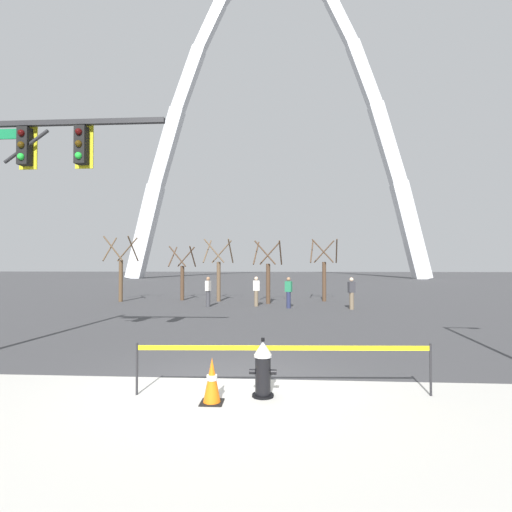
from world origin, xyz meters
TOP-DOWN VIEW (x-y plane):
  - ground_plane at (0.00, 0.00)m, footprint 240.00×240.00m
  - sidewalk_near_curb at (0.00, -3.76)m, footprint 40.00×8.00m
  - fire_hydrant at (0.70, -0.74)m, footprint 0.46×0.48m
  - caution_tape_barrier at (1.04, -0.66)m, footprint 5.01×0.31m
  - traffic_cone_by_hydrant at (-0.10, -1.10)m, footprint 0.36×0.36m
  - traffic_signal_gantry at (-5.37, 1.56)m, footprint 5.02×0.44m
  - monument_arch at (-0.00, 56.21)m, footprint 49.21×2.43m
  - tree_far_left at (-8.70, 15.76)m, footprint 1.82×1.83m
  - tree_left_mid at (-5.22, 16.92)m, footprint 1.58×1.59m
  - tree_center_left at (-2.81, 16.32)m, footprint 1.75×1.76m
  - tree_center_right at (0.25, 15.08)m, footprint 1.67×1.68m
  - tree_right_mid at (3.62, 16.73)m, footprint 1.75×1.76m
  - pedestrian_walking_left at (4.51, 12.43)m, footprint 0.39×0.31m
  - pedestrian_standing_center at (-2.87, 13.20)m, footprint 0.28×0.38m
  - pedestrian_walking_right at (1.38, 12.79)m, footprint 0.39×0.33m
  - pedestrian_near_trees at (-0.34, 13.61)m, footprint 0.37×0.25m

SIDE VIEW (x-z plane):
  - ground_plane at x=0.00m, z-range 0.00..0.00m
  - sidewalk_near_curb at x=0.00m, z-range 0.00..0.01m
  - traffic_cone_by_hydrant at x=-0.10m, z-range -0.01..0.72m
  - fire_hydrant at x=0.70m, z-range -0.03..0.96m
  - caution_tape_barrier at x=1.04m, z-range 0.17..1.05m
  - pedestrian_walking_left at x=4.51m, z-range 0.02..1.61m
  - pedestrian_standing_center at x=-2.87m, z-range 0.02..1.61m
  - pedestrian_walking_right at x=1.38m, z-range 0.02..1.61m
  - pedestrian_near_trees at x=-0.34m, z-range 0.02..1.61m
  - tree_left_mid at x=-5.22m, z-range -0.19..3.21m
  - tree_center_right at x=0.25m, z-range -0.20..3.40m
  - tree_right_mid at x=3.62m, z-range -0.21..3.57m
  - tree_center_left at x=-2.81m, z-range -0.21..3.57m
  - tree_far_left at x=-8.70m, z-range -0.22..3.73m
  - traffic_signal_gantry at x=-5.37m, z-range 1.07..7.07m
  - monument_arch at x=0.00m, z-range -3.60..50.75m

